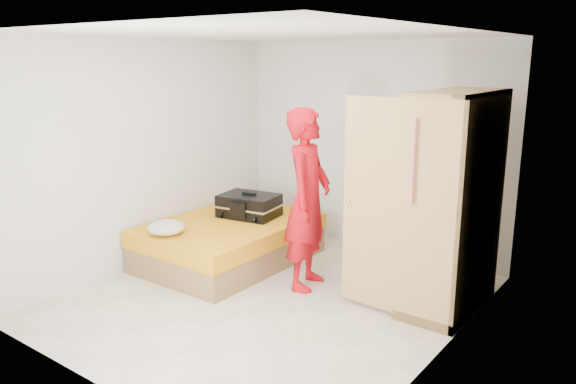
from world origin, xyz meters
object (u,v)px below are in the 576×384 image
Objects in this scene: bed at (230,241)px; suitcase at (249,206)px; wardrobe at (446,208)px; person at (308,199)px; round_cushion at (166,228)px.

suitcase reaches higher than bed.
wardrobe reaches higher than suitcase.
bed is at bearing -108.58° from suitcase.
suitcase is at bearing -179.63° from wardrobe.
person reaches higher than round_cushion.
suitcase is (-1.10, 0.35, -0.32)m from person.
round_cushion is (-0.21, -0.78, 0.33)m from bed.
wardrobe is 1.39m from person.
bed is 0.96× the size of wardrobe.
suitcase is 1.12m from round_cushion.
bed is 0.87m from round_cushion.
person is at bearing -2.12° from bed.
wardrobe is at bearing 7.27° from bed.
suitcase is at bearing 57.29° from person.
suitcase is at bearing 80.49° from bed.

